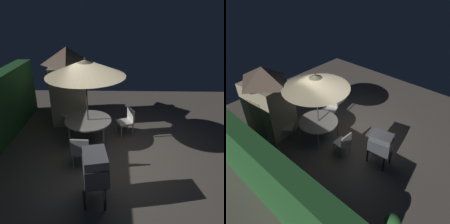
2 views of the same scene
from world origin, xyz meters
The scene contains 8 objects.
ground_plane centered at (0.00, 0.00, 0.00)m, with size 11.00×11.00×0.00m, color #6B6056.
garden_shed centered at (2.41, 1.66, 1.35)m, with size 1.79×1.52×2.66m.
patio_table centered at (0.72, 0.79, 0.71)m, with size 1.42×1.42×0.76m.
patio_umbrella centered at (0.72, 0.79, 2.36)m, with size 2.25×2.25×2.65m.
bbq_grill centered at (-1.64, 0.34, 0.85)m, with size 0.79×0.63×1.20m.
chair_near_shed centered at (1.22, -0.43, 0.52)m, with size 0.60×0.61×0.90m.
chair_far_side centered at (1.70, 1.60, 0.52)m, with size 0.65×0.65×0.90m.
chair_toward_hedge centered at (-0.52, 0.83, 0.52)m, with size 0.48×0.47×0.90m.
Camera 1 is at (-5.38, -0.10, 3.86)m, focal length 36.30 mm.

